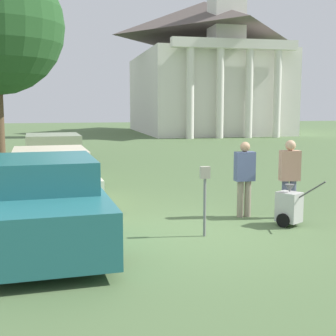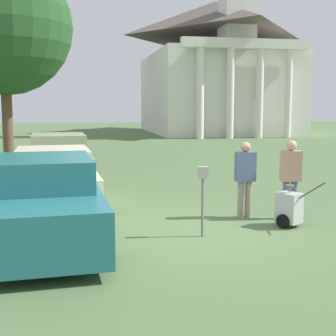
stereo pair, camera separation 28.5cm
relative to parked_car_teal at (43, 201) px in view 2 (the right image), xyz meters
name	(u,v)px [view 2 (the right image)]	position (x,y,z in m)	size (l,w,h in m)	color
ground_plane	(196,234)	(2.79, -0.15, -0.70)	(120.00, 120.00, 0.00)	#4C663D
parked_car_teal	(43,201)	(0.00, 0.00, 0.00)	(2.26, 5.11, 1.52)	#23666B
parked_car_cream	(53,177)	(0.00, 3.35, -0.06)	(2.32, 5.27, 1.36)	beige
parked_car_sage	(59,159)	(0.00, 6.99, -0.01)	(2.24, 5.14, 1.50)	gray
parking_meter	(203,188)	(2.85, -0.35, 0.21)	(0.18, 0.09, 1.30)	slate
person_worker	(245,175)	(4.14, 0.94, 0.22)	(0.42, 0.22, 1.64)	gray
person_supervisor	(291,175)	(5.04, 0.64, 0.25)	(0.45, 0.27, 1.68)	#515670
equipment_cart	(289,208)	(4.74, 0.02, -0.32)	(0.69, 0.94, 1.00)	#B2B2AD
church	(216,63)	(12.81, 32.37, 5.44)	(11.62, 15.90, 24.74)	silver
shade_tree	(3,26)	(-2.32, 12.46, 4.97)	(5.71, 5.71, 8.54)	brown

